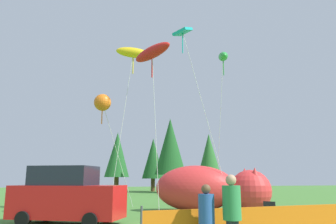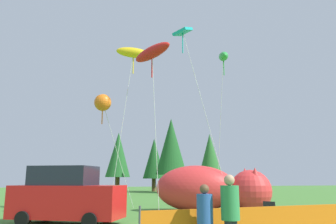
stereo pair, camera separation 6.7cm
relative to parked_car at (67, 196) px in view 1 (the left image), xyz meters
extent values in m
cube|color=red|center=(0.04, -0.02, -0.21)|extent=(4.63, 3.41, 1.25)
cube|color=#1E232D|center=(-0.15, 0.07, 0.79)|extent=(2.82, 2.44, 0.75)
cylinder|color=black|center=(1.61, 0.15, -0.80)|extent=(0.61, 0.46, 0.57)
cylinder|color=black|center=(0.89, -1.35, -0.80)|extent=(0.61, 0.46, 0.57)
cylinder|color=black|center=(-0.80, 1.31, -0.80)|extent=(0.61, 0.46, 0.57)
cylinder|color=black|center=(-1.52, -0.19, -0.80)|extent=(0.61, 0.46, 0.57)
cube|color=black|center=(7.90, -1.96, -0.67)|extent=(0.72, 0.72, 0.03)
cube|color=black|center=(7.71, -2.10, -0.44)|extent=(0.31, 0.41, 0.46)
cylinder|color=#A5A5AD|center=(7.95, -1.65, -0.87)|extent=(0.02, 0.02, 0.41)
cylinder|color=#A5A5AD|center=(8.21, -2.00, -0.87)|extent=(0.02, 0.02, 0.41)
cylinder|color=#A5A5AD|center=(7.60, -1.91, -0.87)|extent=(0.02, 0.02, 0.41)
cylinder|color=#A5A5AD|center=(7.85, -2.26, -0.87)|extent=(0.02, 0.02, 0.41)
ellipsoid|color=red|center=(6.66, 3.45, 0.15)|extent=(5.01, 4.00, 2.47)
ellipsoid|color=yellow|center=(6.66, 3.45, -0.40)|extent=(3.31, 2.81, 1.11)
sphere|color=red|center=(9.35, 2.29, 0.03)|extent=(2.22, 2.22, 2.22)
cone|color=red|center=(9.35, 2.85, 0.92)|extent=(0.62, 0.62, 0.67)
cone|color=red|center=(9.35, 1.74, 0.92)|extent=(0.62, 0.62, 0.67)
cylinder|color=#338C4C|center=(3.63, -7.16, 0.16)|extent=(0.40, 0.40, 0.73)
sphere|color=tan|center=(3.63, -7.16, 0.65)|extent=(0.24, 0.24, 0.24)
cylinder|color=#2D59A5|center=(3.13, -6.92, 0.02)|extent=(0.36, 0.36, 0.65)
sphere|color=brown|center=(3.13, -6.92, 0.45)|extent=(0.21, 0.21, 0.21)
cylinder|color=silver|center=(3.77, 0.82, 2.87)|extent=(0.31, 0.58, 7.91)
ellipsoid|color=red|center=(3.62, 1.10, 6.83)|extent=(1.83, 2.26, 1.05)
cylinder|color=red|center=(3.62, 1.10, 6.13)|extent=(0.06, 0.06, 1.20)
cylinder|color=silver|center=(2.65, 5.99, 2.02)|extent=(2.19, 1.18, 6.20)
sphere|color=orange|center=(1.57, 5.41, 5.11)|extent=(1.01, 1.01, 1.01)
cylinder|color=orange|center=(1.57, 5.41, 4.41)|extent=(0.06, 0.06, 1.20)
cylinder|color=silver|center=(7.00, 2.50, 3.92)|extent=(2.56, 0.41, 10.01)
cube|color=#19B2B2|center=(5.74, 2.69, 8.93)|extent=(1.24, 1.27, 0.60)
cylinder|color=#19B2B2|center=(5.74, 2.69, 8.23)|extent=(0.06, 0.06, 1.20)
cylinder|color=silver|center=(9.17, 5.61, 3.78)|extent=(0.32, 1.22, 9.73)
ellipsoid|color=green|center=(9.32, 5.02, 8.65)|extent=(1.37, 2.46, 1.27)
cylinder|color=green|center=(9.32, 5.02, 7.95)|extent=(0.06, 0.06, 1.20)
cylinder|color=silver|center=(2.61, 4.19, 3.45)|extent=(1.16, 0.17, 9.07)
ellipsoid|color=yellow|center=(3.17, 4.26, 7.98)|extent=(2.09, 0.88, 0.85)
cylinder|color=yellow|center=(3.17, 4.26, 7.28)|extent=(0.06, 0.06, 1.20)
cylinder|color=brown|center=(5.56, 32.14, -0.11)|extent=(0.62, 0.62, 1.94)
cone|color=#236028|center=(5.56, 32.14, 3.96)|extent=(3.41, 3.41, 6.20)
cylinder|color=brown|center=(10.45, 31.06, -0.21)|extent=(0.56, 0.56, 1.74)
cone|color=#1E5623|center=(10.45, 31.06, 3.44)|extent=(3.06, 3.06, 5.56)
cylinder|color=brown|center=(18.41, 29.97, -0.12)|extent=(0.62, 0.62, 1.93)
cone|color=#2D6B2D|center=(18.41, 29.97, 3.94)|extent=(3.40, 3.40, 6.18)
cylinder|color=brown|center=(11.66, 26.49, 0.04)|extent=(0.72, 0.72, 2.24)
cone|color=#1E5623|center=(11.66, 26.49, 4.75)|extent=(3.95, 3.95, 7.18)
camera|label=1|loc=(0.35, -13.91, 0.68)|focal=35.00mm
camera|label=2|loc=(0.42, -13.93, 0.68)|focal=35.00mm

